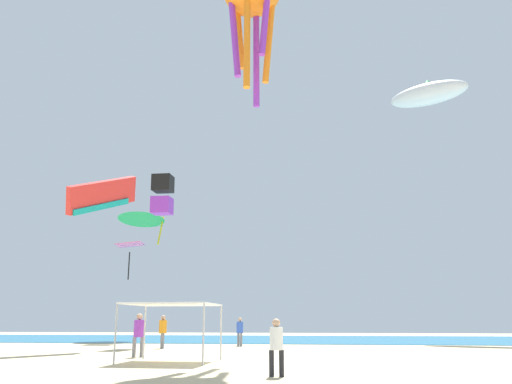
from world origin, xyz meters
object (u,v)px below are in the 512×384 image
kite_octopus_orange (252,0)px  kite_box_black (162,195)px  canopy_tent (173,306)px  kite_delta_green (142,216)px  person_leftmost (139,331)px  person_central (163,329)px  person_near_tent (276,342)px  kite_inflatable_white (428,94)px  person_rightmost (240,329)px  kite_parafoil_red (103,195)px  kite_diamond_pink (130,246)px

kite_octopus_orange → kite_box_black: size_ratio=2.48×
canopy_tent → kite_box_black: 16.23m
kite_delta_green → person_leftmost: bearing=105.2°
canopy_tent → person_central: 10.69m
person_leftmost → kite_delta_green: kite_delta_green is taller
person_leftmost → person_central: 7.59m
person_near_tent → kite_delta_green: (-14.70, 27.84, 9.66)m
kite_inflatable_white → person_rightmost: bearing=64.8°
kite_delta_green → kite_parafoil_red: 15.86m
kite_delta_green → kite_parafoil_red: size_ratio=0.87×
person_central → person_rightmost: (3.97, 3.46, -0.07)m
person_near_tent → kite_delta_green: size_ratio=0.35×
canopy_tent → kite_delta_green: kite_delta_green is taller
kite_octopus_orange → person_leftmost: bearing=42.0°
canopy_tent → kite_diamond_pink: size_ratio=1.19×
person_rightmost → kite_diamond_pink: bearing=-158.8°
kite_parafoil_red → kite_diamond_pink: (-2.26, 10.29, -1.52)m
person_rightmost → person_central: bearing=-92.7°
person_central → kite_box_black: kite_box_black is taller
kite_diamond_pink → person_rightmost: bearing=-123.3°
person_rightmost → kite_diamond_pink: 12.05m
person_near_tent → kite_box_black: size_ratio=0.58×
person_leftmost → kite_delta_green: 23.86m
kite_delta_green → kite_box_black: (5.06, -9.73, -0.59)m
person_near_tent → kite_parafoil_red: size_ratio=0.30×
person_rightmost → kite_diamond_pink: size_ratio=0.63×
person_central → kite_diamond_pink: size_ratio=0.67×
kite_delta_green → kite_octopus_orange: kite_octopus_orange is taller
kite_diamond_pink → person_leftmost: bearing=-164.5°
person_leftmost → kite_parafoil_red: bearing=114.9°
person_near_tent → kite_inflatable_white: 39.57m
kite_inflatable_white → kite_parafoil_red: bearing=64.7°
person_rightmost → kite_box_black: bearing=-131.2°
kite_box_black → person_near_tent: bearing=117.2°
person_rightmost → kite_octopus_orange: size_ratio=0.26×
kite_inflatable_white → kite_diamond_pink: size_ratio=2.64×
kite_inflatable_white → kite_diamond_pink: kite_inflatable_white is taller
kite_inflatable_white → kite_octopus_orange: (-13.24, -23.51, -4.67)m
person_rightmost → kite_inflatable_white: size_ratio=0.24×
kite_diamond_pink → person_near_tent: bearing=-157.3°
kite_inflatable_white → kite_octopus_orange: size_ratio=1.09×
person_central → person_rightmost: 5.27m
kite_inflatable_white → person_central: bearing=65.1°
canopy_tent → person_central: size_ratio=1.79×
canopy_tent → person_near_tent: size_ratio=2.10×
canopy_tent → kite_parafoil_red: (-6.75, 7.60, 6.56)m
canopy_tent → person_near_tent: bearing=-46.7°
person_rightmost → kite_delta_green: size_ratio=0.39×
kite_parafoil_red → kite_inflatable_white: bearing=152.1°
person_central → kite_octopus_orange: kite_octopus_orange is taller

